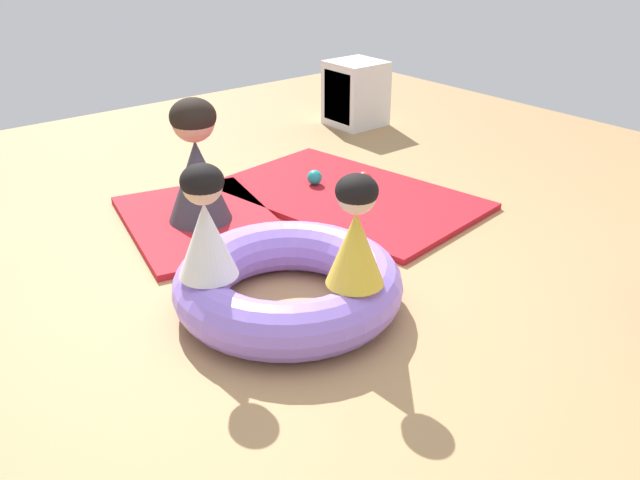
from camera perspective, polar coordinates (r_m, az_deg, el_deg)
ground_plane at (r=3.56m, az=-0.59°, el=-4.83°), size 8.00×8.00×0.00m
gym_mat_front at (r=4.75m, az=2.25°, el=3.54°), size 1.85×1.33×0.04m
gym_mat_near_right at (r=4.42m, az=-9.57°, el=1.45°), size 1.38×1.11×0.04m
inflatable_cushion at (r=3.43m, az=-2.60°, el=-3.58°), size 1.12×1.12×0.27m
child_in_white at (r=3.16m, az=-9.26°, el=1.37°), size 0.30×0.30×0.53m
child_in_yellow at (r=3.05m, az=2.91°, el=0.66°), size 0.37×0.37×0.51m
adult_seated at (r=4.28m, az=-9.95°, el=6.18°), size 0.54×0.54×0.76m
play_ball_green at (r=4.66m, az=-9.48°, el=3.49°), size 0.07×0.07×0.07m
play_ball_yellow at (r=4.80m, az=-10.61°, el=4.17°), size 0.09×0.09×0.09m
play_ball_teal at (r=4.88m, az=-0.44°, el=5.08°), size 0.10×0.10×0.10m
play_ball_red at (r=4.86m, az=3.60°, el=4.94°), size 0.11×0.11×0.11m
storage_cube at (r=6.35m, az=2.74°, el=11.72°), size 0.44×0.44×0.56m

